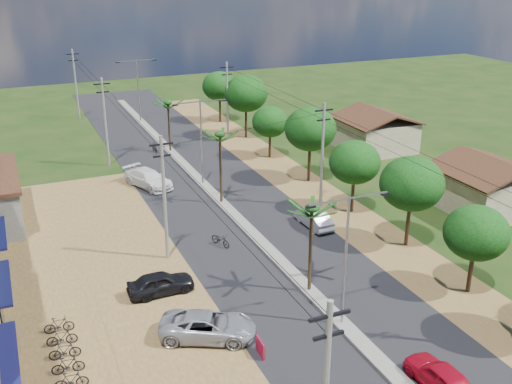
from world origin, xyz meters
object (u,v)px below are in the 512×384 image
(car_silver_mid, at_px, (314,219))
(car_parked_dark, at_px, (161,283))
(car_white_far, at_px, (148,179))
(car_parked_silver, at_px, (208,326))
(parked_scooter_row, at_px, (71,381))
(roadside_sign, at_px, (260,348))
(car_red_near, at_px, (441,378))

(car_silver_mid, distance_m, car_parked_dark, 14.58)
(car_silver_mid, bearing_deg, car_white_far, -56.67)
(car_parked_silver, xyz_separation_m, car_parked_dark, (-1.16, 5.69, -0.03))
(car_silver_mid, relative_size, car_white_far, 0.75)
(parked_scooter_row, bearing_deg, car_parked_dark, 47.78)
(car_white_far, relative_size, car_parked_dark, 1.30)
(car_parked_silver, height_order, roadside_sign, car_parked_silver)
(car_parked_dark, height_order, roadside_sign, car_parked_dark)
(car_parked_silver, xyz_separation_m, parked_scooter_row, (-7.57, -1.37, -0.24))
(car_red_near, bearing_deg, car_parked_silver, -44.94)
(car_parked_dark, distance_m, parked_scooter_row, 9.53)
(car_parked_dark, bearing_deg, car_silver_mid, -71.25)
(car_red_near, height_order, roadside_sign, car_red_near)
(car_parked_dark, relative_size, parked_scooter_row, 0.38)
(car_red_near, bearing_deg, car_white_far, -80.49)
(car_white_far, bearing_deg, roadside_sign, -114.82)
(car_parked_silver, relative_size, car_parked_dark, 1.27)
(car_silver_mid, bearing_deg, roadside_sign, 49.89)
(car_parked_silver, relative_size, roadside_sign, 4.55)
(car_silver_mid, distance_m, roadside_sign, 16.97)
(car_white_far, xyz_separation_m, car_parked_dark, (-3.89, -18.91, -0.07))
(car_parked_silver, bearing_deg, car_silver_mid, -22.78)
(car_red_near, xyz_separation_m, car_white_far, (-6.29, 33.22, 0.07))
(car_silver_mid, relative_size, parked_scooter_row, 0.37)
(car_parked_silver, xyz_separation_m, roadside_sign, (2.01, -2.60, -0.26))
(car_silver_mid, xyz_separation_m, car_parked_dark, (-13.68, -5.05, 0.04))
(car_red_near, height_order, car_white_far, car_white_far)
(car_silver_mid, height_order, roadside_sign, car_silver_mid)
(parked_scooter_row, bearing_deg, car_white_far, 68.38)
(car_red_near, bearing_deg, car_parked_dark, -55.78)
(car_red_near, height_order, parked_scooter_row, car_red_near)
(car_parked_dark, bearing_deg, car_parked_silver, -169.92)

